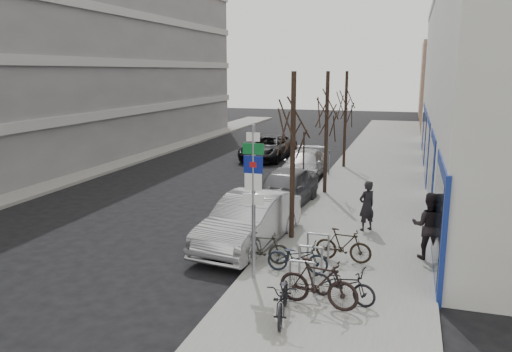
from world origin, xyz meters
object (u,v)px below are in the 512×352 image
Objects in this scene: highway_sign_pole at (253,193)px; meter_mid at (308,182)px; parked_car_back at (304,164)px; parked_car_front at (249,221)px; lane_car at (268,147)px; bike_rack at (311,257)px; meter_back at (329,160)px; parked_car_mid at (285,188)px; pedestrian_near at (367,206)px; tree_near at (293,117)px; pedestrian_far at (429,225)px; bike_far_inner at (343,245)px; meter_front at (274,218)px; bike_near_right at (318,283)px; bike_mid_inner at (262,247)px; bike_near_left at (284,295)px; bike_far_curb at (343,281)px; tree_far at (346,97)px; bike_mid_curb at (298,254)px; tree_mid at (327,104)px.

highway_sign_pole is 8.65m from meter_mid.
parked_car_front is at bearing -87.83° from parked_car_back.
bike_rack is at bearing -66.65° from lane_car.
parked_car_mid is at bearing -96.87° from meter_back.
pedestrian_near reaches higher than parked_car_back.
highway_sign_pole is at bearing -93.26° from tree_near.
pedestrian_far reaches higher than lane_car.
lane_car is (-3.84, 15.65, -0.08)m from parked_car_front.
lane_car is 3.12× the size of pedestrian_near.
bike_far_inner is at bearing -79.05° from meter_back.
pedestrian_far is at bearing -1.83° from meter_front.
bike_near_right is (1.92, -1.10, -1.72)m from highway_sign_pole.
tree_near is at bearing -13.84° from bike_mid_inner.
bike_far_inner is at bearing 41.78° from highway_sign_pole.
meter_front is 2.62m from bike_far_inner.
bike_far_curb is (1.13, 1.20, -0.03)m from bike_near_left.
bike_near_right is at bearing -29.92° from highway_sign_pole.
tree_far is 3.29× the size of bike_far_curb.
bike_far_curb is (2.66, -14.66, -0.26)m from meter_back.
pedestrian_far is at bearing -75.29° from bike_mid_inner.
meter_front is 0.66× the size of bike_near_right.
parked_car_back is 2.82× the size of pedestrian_near.
bike_rack is 0.39m from bike_mid_curb.
meter_mid is at bearing 21.28° from bike_near_right.
tree_mid reaches higher than lane_car.
bike_near_left is 5.10m from parked_car_front.
highway_sign_pole is 2.19m from bike_mid_curb.
meter_back is at bearing 27.38° from bike_far_curb.
meter_front is at bearing -90.00° from meter_back.
parked_car_front is (-0.75, -11.30, -0.09)m from meter_back.
bike_near_right is (1.72, -11.11, -3.37)m from tree_mid.
tree_far reaches higher than pedestrian_near.
parked_car_mid is at bearing -116.20° from tree_mid.
bike_far_curb is at bearing -82.65° from tree_far.
meter_mid reaches higher than bike_rack.
bike_far_curb is (2.21, -17.16, -3.44)m from tree_far.
parked_car_front is (-0.93, 1.68, 0.20)m from bike_mid_inner.
bike_far_curb is at bearing -169.06° from bike_far_inner.
meter_front reaches higher than bike_mid_inner.
bike_far_curb reaches higher than bike_far_inner.
tree_far reaches higher than highway_sign_pole.
highway_sign_pole is 2.57× the size of bike_far_inner.
bike_mid_curb is 1.02× the size of bike_far_inner.
lane_car is 15.23m from pedestrian_near.
tree_near is 3.26m from meter_front.
meter_mid reaches higher than bike_near_left.
bike_rack is at bearing 154.89° from bike_far_inner.
bike_mid_curb is 0.35× the size of parked_car_mid.
parked_car_back is at bearing 102.63° from bike_rack.
bike_far_curb is 5.65m from pedestrian_near.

